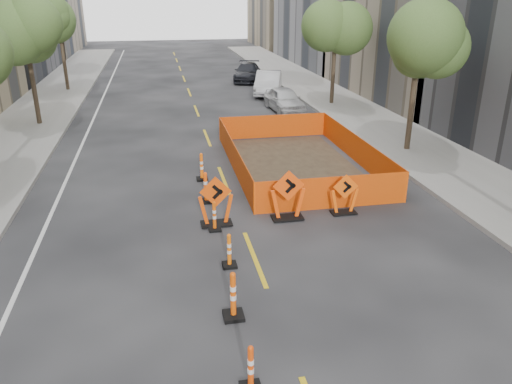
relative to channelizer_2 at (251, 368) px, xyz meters
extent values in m
plane|color=black|center=(0.97, 0.63, -0.48)|extent=(140.00, 140.00, 0.00)
cube|color=gray|center=(9.97, 12.63, -0.41)|extent=(4.00, 90.00, 0.15)
cylinder|color=#382B1E|center=(-7.43, 20.63, 1.09)|extent=(0.24, 0.24, 3.15)
sphere|color=#425F29|center=(-7.43, 20.63, 4.07)|extent=(2.80, 2.80, 2.80)
cylinder|color=#382B1E|center=(-7.43, 30.63, 1.09)|extent=(0.24, 0.24, 3.15)
sphere|color=#425F29|center=(-7.43, 30.63, 4.07)|extent=(2.80, 2.80, 2.80)
cylinder|color=#382B1E|center=(9.37, 12.63, 1.09)|extent=(0.24, 0.24, 3.15)
sphere|color=#425F29|center=(9.37, 12.63, 4.07)|extent=(2.80, 2.80, 2.80)
cylinder|color=#382B1E|center=(9.37, 22.63, 1.09)|extent=(0.24, 0.24, 3.15)
sphere|color=#425F29|center=(9.37, 22.63, 4.07)|extent=(2.80, 2.80, 2.80)
imported|color=silver|center=(6.06, 21.57, 0.20)|extent=(1.88, 4.12, 1.37)
imported|color=#B4B5BA|center=(6.28, 26.90, 0.29)|extent=(2.88, 4.93, 1.54)
imported|color=black|center=(5.85, 32.56, 0.20)|extent=(3.05, 5.05, 1.37)
camera|label=1|loc=(-1.25, -6.77, 6.07)|focal=35.00mm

